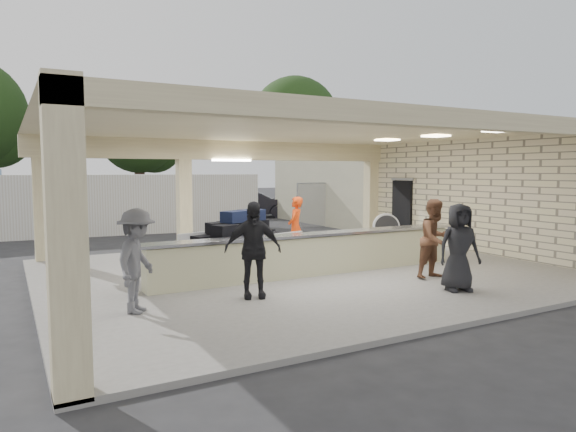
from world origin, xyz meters
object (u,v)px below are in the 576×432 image
drum_fan (386,227)px  car_white_b (388,201)px  passenger_a (435,239)px  car_dark (254,204)px  baggage_counter (315,254)px  passenger_c (137,261)px  car_white_a (330,205)px  passenger_b (253,250)px  container_white (124,204)px  passenger_d (459,247)px  luggage_cart (240,239)px  baggage_handler (296,227)px

drum_fan → car_white_b: bearing=81.9°
passenger_a → car_dark: bearing=75.5°
baggage_counter → passenger_c: 4.64m
baggage_counter → car_white_a: 16.78m
passenger_b → container_white: bearing=106.8°
drum_fan → car_dark: size_ratio=0.22×
passenger_d → passenger_c: bearing=-174.8°
passenger_a → container_white: 14.00m
car_dark → luggage_cart: bearing=179.2°
passenger_c → luggage_cart: bearing=-18.1°
passenger_b → car_white_b: (15.81, 14.88, -0.24)m
passenger_c → car_white_b: passenger_c is taller
car_white_b → container_white: 15.75m
baggage_counter → car_white_b: car_white_b is taller
baggage_handler → baggage_counter: bearing=24.8°
passenger_c → car_white_b: 23.35m
passenger_b → passenger_c: (-2.19, 0.00, -0.03)m
baggage_handler → passenger_c: size_ratio=0.95×
passenger_a → passenger_c: bearing=173.9°
drum_fan → car_dark: (0.63, 12.03, 0.11)m
luggage_cart → passenger_b: (-0.76, -2.37, 0.12)m
luggage_cart → passenger_c: (-2.95, -2.36, 0.09)m
passenger_c → car_dark: size_ratio=0.41×
passenger_a → passenger_c: (-6.59, 0.36, -0.00)m
passenger_c → container_white: size_ratio=0.16×
luggage_cart → car_white_b: bearing=24.4°
drum_fan → baggage_handler: baggage_handler is taller
luggage_cart → car_dark: 16.13m
drum_fan → passenger_c: passenger_c is taller
baggage_handler → car_dark: 14.08m
drum_fan → baggage_handler: 4.42m
drum_fan → car_dark: bearing=119.2°
passenger_a → car_dark: 17.54m
luggage_cart → car_white_a: luggage_cart is taller
baggage_handler → car_white_a: size_ratio=0.37×
baggage_handler → car_dark: size_ratio=0.39×
baggage_counter → baggage_handler: 2.44m
passenger_b → baggage_handler: bearing=67.8°
baggage_counter → luggage_cart: (-1.48, 1.02, 0.33)m
passenger_d → passenger_a: bearing=85.8°
passenger_a → container_white: (-4.23, 13.34, 0.20)m
passenger_c → car_dark: bearing=2.2°
passenger_c → container_white: 13.20m
baggage_handler → car_white_a: bearing=-173.8°
baggage_counter → passenger_b: (-2.24, -1.35, 0.45)m
baggage_handler → container_white: container_white is taller
drum_fan → container_white: container_white is taller
passenger_d → car_white_b: 20.25m
baggage_handler → passenger_b: size_ratio=0.92×
drum_fan → car_white_a: (4.57, 10.30, 0.04)m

